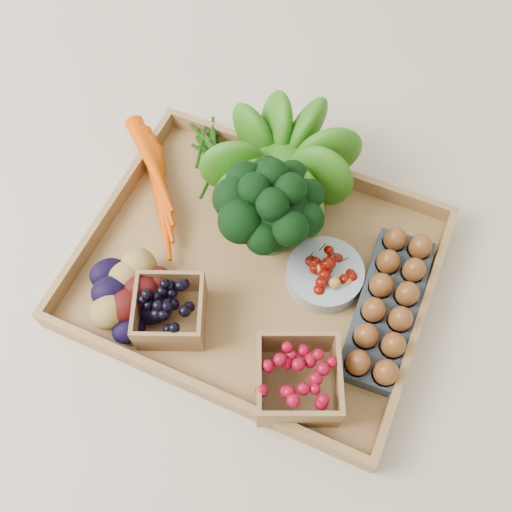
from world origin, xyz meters
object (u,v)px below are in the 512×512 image
at_px(tray, 256,271).
at_px(egg_carton, 387,308).
at_px(broccoli, 271,222).
at_px(cherry_bowl, 325,275).

bearing_deg(tray, egg_carton, 3.02).
bearing_deg(egg_carton, tray, 179.93).
height_order(broccoli, egg_carton, broccoli).
distance_m(broccoli, egg_carton, 0.23).
xyz_separation_m(tray, cherry_bowl, (0.11, 0.03, 0.02)).
relative_size(tray, broccoli, 3.22).
xyz_separation_m(tray, broccoli, (0.00, 0.05, 0.07)).
relative_size(broccoli, cherry_bowl, 1.38).
bearing_deg(egg_carton, broccoli, 165.76).
distance_m(cherry_bowl, egg_carton, 0.11).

